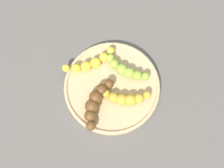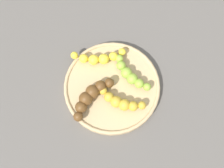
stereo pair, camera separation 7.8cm
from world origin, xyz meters
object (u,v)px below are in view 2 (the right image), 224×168
Objects in this scene: banana_green at (130,75)px; fruit_bowl at (112,87)px; banana_overripe at (91,96)px; banana_yellow at (99,58)px; banana_spotted at (121,102)px.

fruit_bowl is at bearing -12.81° from banana_green.
banana_overripe reaches higher than banana_green.
banana_green is 0.10m from banana_yellow.
banana_spotted is 0.96× the size of banana_yellow.
banana_spotted is 1.08× the size of banana_green.
banana_yellow reaches higher than fruit_bowl.
banana_green is at bearing -177.96° from banana_spotted.
fruit_bowl is 1.85× the size of banana_overripe.
banana_overripe is at bearing -78.52° from banana_spotted.
banana_yellow is (0.01, 0.10, -0.00)m from banana_green.
banana_spotted is 0.08m from banana_overripe.
banana_green is 0.86× the size of banana_overripe.
banana_green is at bearing -36.62° from fruit_bowl.
fruit_bowl is at bearing -107.84° from banana_overripe.
banana_overripe is at bearing -14.54° from banana_yellow.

